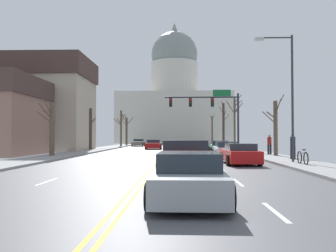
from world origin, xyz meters
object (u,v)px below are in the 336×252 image
Objects in this scene: signal_gantry at (211,107)px; pedestrian_01 at (293,145)px; sedan_near_02 at (240,154)px; sedan_oncoming_01 at (139,143)px; sedan_near_00 at (219,147)px; sedan_near_01 at (226,150)px; bicycle_parked at (303,158)px; sedan_near_04 at (189,178)px; sedan_oncoming_00 at (153,145)px; pedestrian_00 at (269,143)px; pickup_truck_near_03 at (185,160)px; street_lamp_right at (287,86)px.

signal_gantry is 15.34m from pedestrian_01.
sedan_oncoming_01 is (-10.38, 38.69, -0.02)m from sedan_near_02.
signal_gantry is at bearing 98.23° from sedan_near_00.
sedan_oncoming_01 is 38.65m from pedestrian_01.
signal_gantry is 11.47m from sedan_near_01.
sedan_near_01 is 2.46× the size of bicycle_parked.
sedan_near_04 is 17.07m from pedestrian_01.
bicycle_parked is (13.59, -40.28, -0.08)m from sedan_oncoming_01.
sedan_oncoming_01 reaches higher than bicycle_parked.
signal_gantry is 11.51m from sedan_oncoming_00.
sedan_oncoming_00 is 2.74× the size of pedestrian_00.
sedan_near_01 reaches higher than sedan_oncoming_00.
sedan_oncoming_01 is 2.72× the size of pedestrian_01.
pedestrian_01 is 4.52m from bicycle_parked.
sedan_oncoming_00 is at bearing 121.57° from sedan_near_00.
sedan_near_01 is 0.81× the size of pickup_truck_near_03.
pedestrian_01 reaches higher than sedan_oncoming_01.
street_lamp_right is 1.67× the size of sedan_oncoming_00.
sedan_near_02 reaches higher than sedan_oncoming_01.
sedan_near_01 is at bearing 111.87° from bicycle_parked.
pickup_truck_near_03 reaches higher than sedan_near_01.
sedan_near_01 reaches higher than bicycle_parked.
pedestrian_01 is at bearing -64.06° from sedan_oncoming_00.
sedan_near_02 is at bearing -89.21° from signal_gantry.
sedan_oncoming_01 is (-10.65, 25.06, -0.01)m from sedan_near_00.
pickup_truck_near_03 reaches higher than sedan_near_04.
sedan_near_01 is 5.42m from pedestrian_01.
sedan_near_04 is (0.01, -5.83, -0.11)m from pickup_truck_near_03.
signal_gantry is 1.84× the size of sedan_near_00.
sedan_near_01 is at bearing -88.79° from signal_gantry.
sedan_near_04 is (-3.60, -26.21, 0.00)m from sedan_near_00.
signal_gantry is at bearing -51.00° from sedan_oncoming_00.
pedestrian_01 is at bearing -89.77° from pedestrian_00.
sedan_oncoming_00 is 2.59× the size of bicycle_parked.
sedan_near_01 is 0.95× the size of sedan_near_02.
pedestrian_01 reaches higher than sedan_oncoming_00.
sedan_near_04 is 12.79m from bicycle_parked.
sedan_oncoming_00 is (-6.97, 18.99, -0.01)m from sedan_near_01.
sedan_near_01 is 2.52× the size of pedestrian_01.
sedan_oncoming_00 is (-6.74, 8.33, -4.22)m from signal_gantry.
sedan_near_02 is (0.23, -17.09, -4.22)m from signal_gantry.
sedan_near_04 reaches higher than sedan_oncoming_01.
signal_gantry reaches higher than sedan_near_00.
signal_gantry reaches higher than pedestrian_00.
pickup_truck_near_03 is 17.52m from pedestrian_00.
pedestrian_01 is at bearing 35.09° from sedan_near_02.
sedan_oncoming_01 is at bearing 108.65° from bicycle_parked.
signal_gantry reaches higher than pickup_truck_near_03.
pedestrian_00 is at bearing -56.01° from sedan_oncoming_00.
pedestrian_01 is at bearing 64.47° from sedan_near_04.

